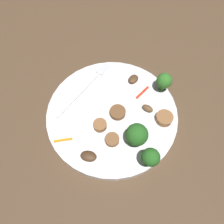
# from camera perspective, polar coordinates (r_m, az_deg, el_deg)

# --- Properties ---
(ground_plane) EXTENTS (1.40, 1.40, 0.00)m
(ground_plane) POSITION_cam_1_polar(r_m,az_deg,el_deg) (0.47, 0.00, -1.02)
(ground_plane) COLOR #4C3826
(plate) EXTENTS (0.28, 0.28, 0.02)m
(plate) POSITION_cam_1_polar(r_m,az_deg,el_deg) (0.47, 0.00, -0.52)
(plate) COLOR white
(plate) RESTS_ON ground_plane
(fork) EXTENTS (0.18, 0.06, 0.00)m
(fork) POSITION_cam_1_polar(r_m,az_deg,el_deg) (0.50, -6.43, 7.15)
(fork) COLOR silver
(fork) RESTS_ON plate
(broccoli_floret_0) EXTENTS (0.03, 0.03, 0.06)m
(broccoli_floret_0) POSITION_cam_1_polar(r_m,az_deg,el_deg) (0.39, 10.25, -11.85)
(broccoli_floret_0) COLOR #296420
(broccoli_floret_0) RESTS_ON plate
(broccoli_floret_1) EXTENTS (0.04, 0.04, 0.05)m
(broccoli_floret_1) POSITION_cam_1_polar(r_m,az_deg,el_deg) (0.40, 6.64, -6.03)
(broccoli_floret_1) COLOR #296420
(broccoli_floret_1) RESTS_ON plate
(broccoli_floret_2) EXTENTS (0.03, 0.03, 0.05)m
(broccoli_floret_2) POSITION_cam_1_polar(r_m,az_deg,el_deg) (0.48, 13.74, 8.04)
(broccoli_floret_2) COLOR #347525
(broccoli_floret_2) RESTS_ON plate
(sausage_slice_0) EXTENTS (0.03, 0.03, 0.01)m
(sausage_slice_0) POSITION_cam_1_polar(r_m,az_deg,el_deg) (0.44, -3.23, -3.55)
(sausage_slice_0) COLOR brown
(sausage_slice_0) RESTS_ON plate
(sausage_slice_1) EXTENTS (0.05, 0.05, 0.01)m
(sausage_slice_1) POSITION_cam_1_polar(r_m,az_deg,el_deg) (0.46, 13.75, -1.61)
(sausage_slice_1) COLOR brown
(sausage_slice_1) RESTS_ON plate
(sausage_slice_2) EXTENTS (0.04, 0.04, 0.01)m
(sausage_slice_2) POSITION_cam_1_polar(r_m,az_deg,el_deg) (0.42, 0.03, -7.38)
(sausage_slice_2) COLOR brown
(sausage_slice_2) RESTS_ON plate
(sausage_slice_3) EXTENTS (0.05, 0.05, 0.01)m
(sausage_slice_3) POSITION_cam_1_polar(r_m,az_deg,el_deg) (0.45, 1.36, -0.49)
(sausage_slice_3) COLOR brown
(sausage_slice_3) RESTS_ON plate
(mushroom_0) EXTENTS (0.03, 0.03, 0.01)m
(mushroom_0) POSITION_cam_1_polar(r_m,az_deg,el_deg) (0.42, -6.29, -11.62)
(mushroom_0) COLOR #422B19
(mushroom_0) RESTS_ON plate
(mushroom_1) EXTENTS (0.03, 0.03, 0.01)m
(mushroom_1) POSITION_cam_1_polar(r_m,az_deg,el_deg) (0.50, 5.70, 8.74)
(mushroom_1) COLOR #4C331E
(mushroom_1) RESTS_ON plate
(mushroom_2) EXTENTS (0.02, 0.03, 0.01)m
(mushroom_2) POSITION_cam_1_polar(r_m,az_deg,el_deg) (0.46, 9.49, 0.98)
(mushroom_2) COLOR brown
(mushroom_2) RESTS_ON plate
(pepper_strip_0) EXTENTS (0.04, 0.02, 0.00)m
(pepper_strip_0) POSITION_cam_1_polar(r_m,az_deg,el_deg) (0.49, 8.10, 5.16)
(pepper_strip_0) COLOR red
(pepper_strip_0) RESTS_ON plate
(pepper_strip_1) EXTENTS (0.02, 0.03, 0.00)m
(pepper_strip_1) POSITION_cam_1_polar(r_m,az_deg,el_deg) (0.44, -12.90, -7.31)
(pepper_strip_1) COLOR orange
(pepper_strip_1) RESTS_ON plate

